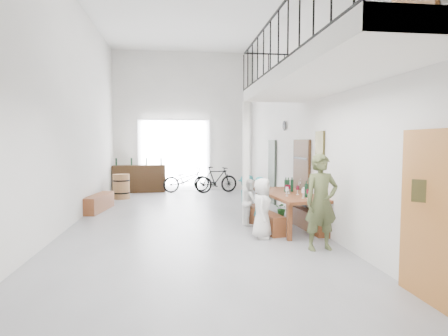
{
  "coord_description": "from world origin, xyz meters",
  "views": [
    {
      "loc": [
        -0.31,
        -9.05,
        1.95
      ],
      "look_at": [
        0.78,
        -0.5,
        1.34
      ],
      "focal_mm": 30.0,
      "sensor_mm": 36.0,
      "label": 1
    }
  ],
  "objects": [
    {
      "name": "floor",
      "position": [
        0.0,
        0.0,
        0.0
      ],
      "size": [
        12.0,
        12.0,
        0.0
      ],
      "primitive_type": "plane",
      "color": "slate",
      "rests_on": "ground"
    },
    {
      "name": "room_walls",
      "position": [
        0.0,
        0.0,
        3.55
      ],
      "size": [
        12.0,
        12.0,
        12.0
      ],
      "color": "white",
      "rests_on": "ground"
    },
    {
      "name": "gateway_portal",
      "position": [
        -0.4,
        5.94,
        1.4
      ],
      "size": [
        2.8,
        0.08,
        2.8
      ],
      "primitive_type": "cube",
      "color": "white",
      "rests_on": "ground"
    },
    {
      "name": "right_wall_decor",
      "position": [
        2.7,
        -1.87,
        1.74
      ],
      "size": [
        0.07,
        8.28,
        5.07
      ],
      "color": "#9A5A24",
      "rests_on": "ground"
    },
    {
      "name": "balcony",
      "position": [
        1.98,
        -3.13,
        2.96
      ],
      "size": [
        1.52,
        5.62,
        4.0
      ],
      "color": "white",
      "rests_on": "ground"
    },
    {
      "name": "tasting_table",
      "position": [
        2.2,
        -0.94,
        0.71
      ],
      "size": [
        1.21,
        2.5,
        0.79
      ],
      "rotation": [
        0.0,
        0.0,
        0.09
      ],
      "color": "brown",
      "rests_on": "ground"
    },
    {
      "name": "bench_inner",
      "position": [
        1.61,
        -0.9,
        0.21
      ],
      "size": [
        0.56,
        1.82,
        0.41
      ],
      "primitive_type": "cube",
      "rotation": [
        0.0,
        0.0,
        0.15
      ],
      "color": "brown",
      "rests_on": "ground"
    },
    {
      "name": "bench_wall",
      "position": [
        2.57,
        -1.02,
        0.21
      ],
      "size": [
        0.38,
        1.82,
        0.41
      ],
      "primitive_type": "cube",
      "rotation": [
        0.0,
        0.0,
        0.08
      ],
      "color": "brown",
      "rests_on": "ground"
    },
    {
      "name": "tableware",
      "position": [
        2.23,
        -1.06,
        0.93
      ],
      "size": [
        0.6,
        1.83,
        0.35
      ],
      "color": "black",
      "rests_on": "tasting_table"
    },
    {
      "name": "side_bench",
      "position": [
        -2.5,
        1.78,
        0.23
      ],
      "size": [
        0.6,
        1.67,
        0.46
      ],
      "primitive_type": "cube",
      "rotation": [
        0.0,
        0.0,
        -0.15
      ],
      "color": "brown",
      "rests_on": "ground"
    },
    {
      "name": "oak_barrel",
      "position": [
        -2.19,
        4.0,
        0.42
      ],
      "size": [
        0.57,
        0.57,
        0.84
      ],
      "color": "olive",
      "rests_on": "ground"
    },
    {
      "name": "serving_counter",
      "position": [
        -1.75,
        5.65,
        0.52
      ],
      "size": [
        2.02,
        0.69,
        1.05
      ],
      "primitive_type": "cube",
      "rotation": [
        0.0,
        0.0,
        0.07
      ],
      "color": "#362110",
      "rests_on": "ground"
    },
    {
      "name": "counter_bottles",
      "position": [
        -1.75,
        5.65,
        1.19
      ],
      "size": [
        1.74,
        0.18,
        0.28
      ],
      "color": "black",
      "rests_on": "serving_counter"
    },
    {
      "name": "guest_left_a",
      "position": [
        1.39,
        -1.74,
        0.61
      ],
      "size": [
        0.54,
        0.68,
        1.22
      ],
      "primitive_type": "imported",
      "rotation": [
        0.0,
        0.0,
        1.27
      ],
      "color": "white",
      "rests_on": "ground"
    },
    {
      "name": "guest_left_b",
      "position": [
        1.52,
        -1.09,
        0.59
      ],
      "size": [
        0.31,
        0.45,
        1.18
      ],
      "primitive_type": "imported",
      "rotation": [
        0.0,
        0.0,
        1.62
      ],
      "color": "#237077",
      "rests_on": "ground"
    },
    {
      "name": "guest_left_c",
      "position": [
        1.4,
        -0.48,
        0.54
      ],
      "size": [
        0.46,
        0.57,
        1.08
      ],
      "primitive_type": "imported",
      "rotation": [
        0.0,
        0.0,
        1.46
      ],
      "color": "white",
      "rests_on": "ground"
    },
    {
      "name": "guest_left_d",
      "position": [
        1.42,
        0.02,
        0.57
      ],
      "size": [
        0.5,
        0.78,
        1.14
      ],
      "primitive_type": "imported",
      "rotation": [
        0.0,
        0.0,
        1.46
      ],
      "color": "#237077",
      "rests_on": "ground"
    },
    {
      "name": "guest_right_a",
      "position": [
        2.85,
        -1.42,
        0.52
      ],
      "size": [
        0.34,
        0.64,
        1.04
      ],
      "primitive_type": "imported",
      "rotation": [
        0.0,
        0.0,
        -1.73
      ],
      "color": "#B61F34",
      "rests_on": "ground"
    },
    {
      "name": "guest_right_b",
      "position": [
        2.84,
        -0.77,
        0.51
      ],
      "size": [
        0.33,
        0.96,
        1.02
      ],
      "primitive_type": "imported",
      "rotation": [
        0.0,
        0.0,
        -1.6
      ],
      "color": "black",
      "rests_on": "ground"
    },
    {
      "name": "guest_right_c",
      "position": [
        2.8,
        -0.3,
        0.56
      ],
      "size": [
        0.52,
        0.63,
        1.12
      ],
      "primitive_type": "imported",
      "rotation": [
        0.0,
        0.0,
        -1.23
      ],
      "color": "white",
      "rests_on": "ground"
    },
    {
      "name": "host_standing",
      "position": [
        2.26,
        -2.67,
        0.87
      ],
      "size": [
        0.67,
        0.48,
        1.73
      ],
      "primitive_type": "imported",
      "rotation": [
        0.0,
        0.0,
        0.12
      ],
      "color": "#484E2C",
      "rests_on": "ground"
    },
    {
      "name": "potted_plant",
      "position": [
        2.45,
        0.47,
        0.19
      ],
      "size": [
        0.43,
        0.41,
        0.38
      ],
      "primitive_type": "imported",
      "rotation": [
        0.0,
        0.0,
        -0.39
      ],
      "color": "#1A501C",
      "rests_on": "ground"
    },
    {
      "name": "bicycle_near",
      "position": [
        0.07,
        5.46,
        0.48
      ],
      "size": [
        1.92,
        1.03,
        0.96
      ],
      "primitive_type": "imported",
      "rotation": [
        0.0,
        0.0,
        1.8
      ],
      "color": "black",
      "rests_on": "ground"
    },
    {
      "name": "bicycle_far",
      "position": [
        1.2,
        5.08,
        0.51
      ],
      "size": [
        1.75,
        0.9,
        1.01
      ],
      "primitive_type": "imported",
      "rotation": [
        0.0,
        0.0,
        1.83
      ],
      "color": "black",
      "rests_on": "ground"
    }
  ]
}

